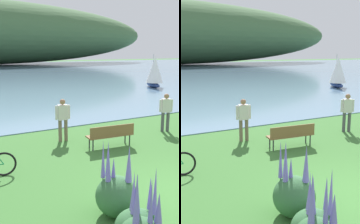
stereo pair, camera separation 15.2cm
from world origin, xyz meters
TOP-DOWN VIEW (x-y plane):
  - park_bench_near_camera at (0.24, 4.04)m, footprint 1.84×0.64m
  - person_at_shoreline at (-1.02, 5.60)m, footprint 0.61×0.26m
  - person_on_the_grass at (3.57, 4.74)m, footprint 0.57×0.35m
  - echium_bush_far_cluster at (-2.08, 0.16)m, footprint 0.94×0.94m
  - sailboat_toward_hillside at (13.52, 17.03)m, footprint 2.06×2.85m

SIDE VIEW (x-z plane):
  - echium_bush_far_cluster at x=-2.08m, z-range -0.34..1.33m
  - park_bench_near_camera at x=0.24m, z-range 0.08..0.96m
  - person_at_shoreline at x=-1.02m, z-range 0.12..1.83m
  - person_on_the_grass at x=3.57m, z-range 0.12..1.83m
  - sailboat_toward_hillside at x=13.52m, z-range -0.05..3.17m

